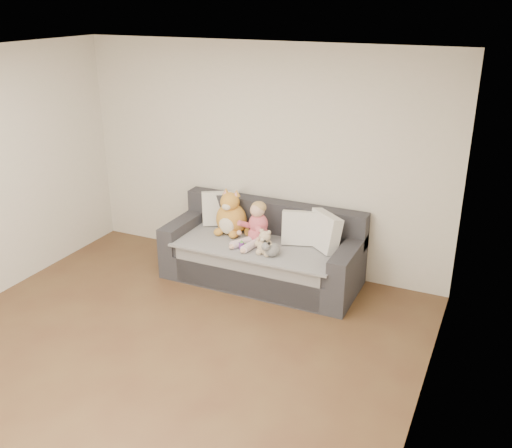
{
  "coord_description": "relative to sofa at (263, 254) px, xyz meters",
  "views": [
    {
      "loc": [
        2.63,
        -3.31,
        3.05
      ],
      "look_at": [
        0.24,
        1.87,
        0.75
      ],
      "focal_mm": 40.0,
      "sensor_mm": 36.0,
      "label": 1
    }
  ],
  "objects": [
    {
      "name": "plush_cat",
      "position": [
        -0.44,
        0.06,
        0.37
      ],
      "size": [
        0.45,
        0.38,
        0.56
      ],
      "rotation": [
        0.0,
        0.0,
        0.02
      ],
      "color": "#C6852C",
      "rests_on": "sofa"
    },
    {
      "name": "sippy_cup",
      "position": [
        -0.13,
        -0.29,
        0.22
      ],
      "size": [
        0.09,
        0.06,
        0.1
      ],
      "rotation": [
        0.0,
        0.0,
        0.08
      ],
      "color": "#733694",
      "rests_on": "sofa"
    },
    {
      "name": "cushion_left",
      "position": [
        -0.68,
        0.27,
        0.36
      ],
      "size": [
        0.48,
        0.4,
        0.42
      ],
      "rotation": [
        0.0,
        0.0,
        0.56
      ],
      "color": "silver",
      "rests_on": "sofa"
    },
    {
      "name": "sofa",
      "position": [
        0.0,
        0.0,
        0.0
      ],
      "size": [
        2.2,
        0.94,
        0.85
      ],
      "color": "#242428",
      "rests_on": "ground"
    },
    {
      "name": "cushion_right_back",
      "position": [
        0.4,
        0.11,
        0.35
      ],
      "size": [
        0.45,
        0.3,
        0.39
      ],
      "rotation": [
        0.0,
        0.0,
        0.3
      ],
      "color": "silver",
      "rests_on": "sofa"
    },
    {
      "name": "plush_cow",
      "position": [
        0.24,
        -0.32,
        0.24
      ],
      "size": [
        0.16,
        0.23,
        0.19
      ],
      "rotation": [
        0.0,
        0.0,
        -0.4
      ],
      "color": "white",
      "rests_on": "sofa"
    },
    {
      "name": "toddler",
      "position": [
        -0.06,
        -0.07,
        0.36
      ],
      "size": [
        0.34,
        0.49,
        0.48
      ],
      "rotation": [
        0.0,
        0.0,
        -0.27
      ],
      "color": "#E0624F",
      "rests_on": "sofa"
    },
    {
      "name": "teddy_bear",
      "position": [
        0.16,
        -0.3,
        0.28
      ],
      "size": [
        0.23,
        0.17,
        0.29
      ],
      "rotation": [
        0.0,
        0.0,
        -0.08
      ],
      "color": "beige",
      "rests_on": "sofa"
    },
    {
      "name": "cushion_right_front",
      "position": [
        0.68,
        0.1,
        0.36
      ],
      "size": [
        0.46,
        0.43,
        0.41
      ],
      "rotation": [
        0.0,
        0.0,
        -0.69
      ],
      "color": "silver",
      "rests_on": "sofa"
    },
    {
      "name": "room_shell",
      "position": [
        -0.24,
        -1.64,
        0.99
      ],
      "size": [
        5.0,
        5.0,
        5.0
      ],
      "color": "brown",
      "rests_on": "ground"
    }
  ]
}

